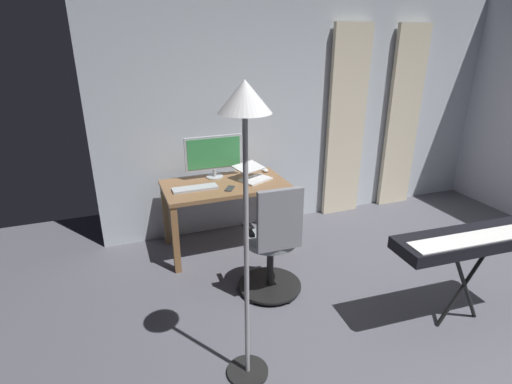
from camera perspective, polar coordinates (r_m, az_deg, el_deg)
ground_plane at (r=3.33m, az=32.34°, el=-22.06°), size 7.46×7.46×0.00m
back_room_partition at (r=4.75m, az=7.87°, el=12.06°), size 4.88×0.10×2.70m
curtain_left_panel at (r=5.42m, az=20.33°, el=9.74°), size 0.45×0.06×2.26m
curtain_right_panel at (r=4.92m, az=12.81°, el=9.45°), size 0.48×0.06×2.26m
desk at (r=4.06m, az=-4.44°, el=-0.11°), size 1.24×0.69×0.72m
office_chair at (r=3.37m, az=2.50°, el=-7.83°), size 0.56×0.56×1.03m
computer_monitor at (r=4.14m, az=-6.09°, el=5.43°), size 0.61×0.18×0.44m
computer_keyboard at (r=3.90m, az=-8.75°, el=0.52°), size 0.44×0.14×0.02m
laptop at (r=4.10m, az=-0.43°, el=2.46°), size 0.40×0.41×0.15m
computer_mouse at (r=4.36m, az=1.32°, el=3.16°), size 0.06×0.10×0.04m
cell_phone_face_up at (r=3.88m, az=-3.80°, el=0.50°), size 0.14×0.16×0.01m
piano_keyboard at (r=3.33m, az=28.90°, el=-6.18°), size 1.27×0.40×0.79m
floor_lamp at (r=2.12m, az=-1.54°, el=5.78°), size 0.28×0.28×1.92m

